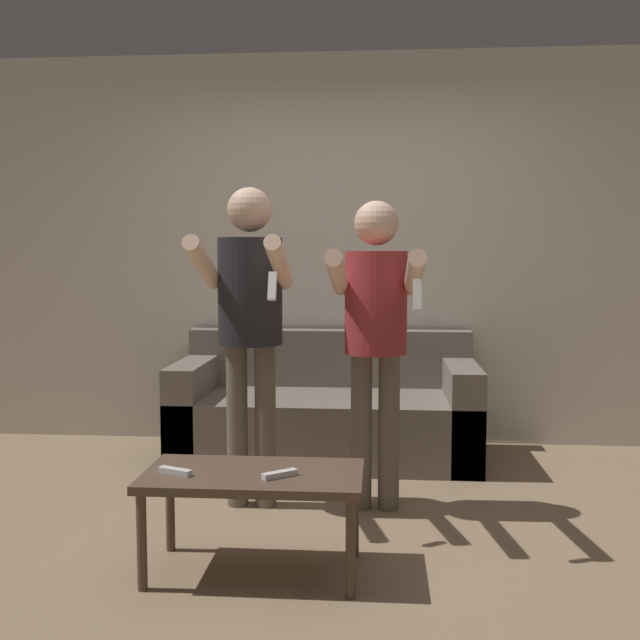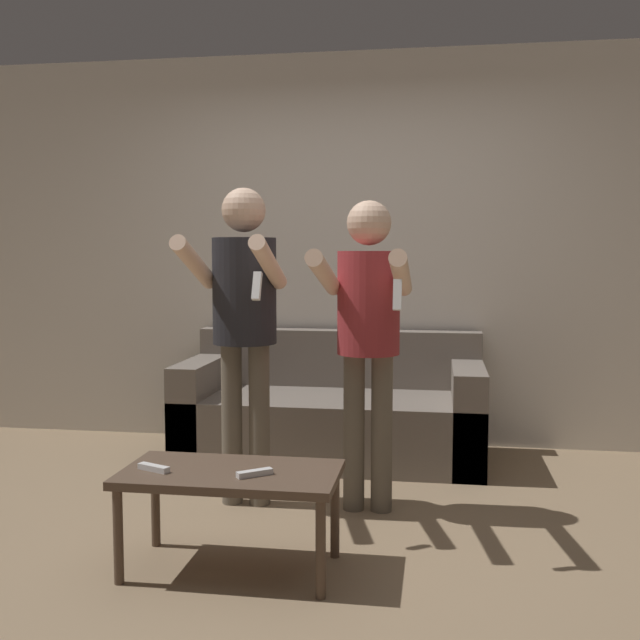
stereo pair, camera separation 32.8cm
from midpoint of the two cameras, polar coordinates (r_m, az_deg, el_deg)
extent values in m
plane|color=#937A5B|center=(3.64, 1.68, -16.25)|extent=(14.00, 14.00, 0.00)
cube|color=silver|center=(5.25, 4.33, 5.33)|extent=(6.40, 0.06, 2.70)
cube|color=slate|center=(4.89, 2.81, -8.14)|extent=(1.93, 0.86, 0.42)
cube|color=slate|center=(5.15, 3.25, -2.91)|extent=(1.93, 0.16, 0.39)
cube|color=slate|center=(5.03, -7.10, -6.56)|extent=(0.20, 0.86, 0.63)
cube|color=slate|center=(4.85, 13.11, -7.09)|extent=(0.20, 0.86, 0.63)
cylinder|color=#6B6051|center=(4.00, -4.39, -7.89)|extent=(0.11, 0.11, 0.86)
cylinder|color=#6B6051|center=(3.97, -2.27, -7.98)|extent=(0.11, 0.11, 0.86)
cylinder|color=#232328|center=(3.89, -3.39, 2.23)|extent=(0.33, 0.33, 0.55)
sphere|color=beige|center=(3.89, -3.42, 8.37)|extent=(0.23, 0.23, 0.23)
cylinder|color=beige|center=(3.69, -7.04, 4.31)|extent=(0.08, 0.51, 0.27)
cylinder|color=beige|center=(3.61, -1.33, 4.33)|extent=(0.08, 0.51, 0.27)
cube|color=white|center=(3.37, -2.07, 2.60)|extent=(0.04, 0.08, 0.13)
cylinder|color=#6B6051|center=(3.91, 5.04, -8.52)|extent=(0.11, 0.11, 0.82)
cylinder|color=#6B6051|center=(3.90, 7.15, -8.56)|extent=(0.11, 0.11, 0.82)
cylinder|color=#9E2D33|center=(3.80, 6.19, 1.31)|extent=(0.32, 0.32, 0.52)
sphere|color=beige|center=(3.80, 6.25, 7.37)|extent=(0.23, 0.23, 0.23)
cylinder|color=beige|center=(3.50, 3.03, 3.52)|extent=(0.08, 0.64, 0.23)
cylinder|color=beige|center=(3.48, 8.90, 3.46)|extent=(0.08, 0.64, 0.23)
cube|color=white|center=(3.18, 8.87, 1.90)|extent=(0.04, 0.06, 0.13)
cube|color=brown|center=(3.17, -3.84, -11.68)|extent=(0.90, 0.48, 0.04)
cylinder|color=brown|center=(3.18, -12.19, -15.85)|extent=(0.04, 0.04, 0.39)
cylinder|color=brown|center=(3.00, 3.33, -17.06)|extent=(0.04, 0.04, 0.39)
cylinder|color=brown|center=(3.53, -9.78, -13.64)|extent=(0.04, 0.04, 0.39)
cylinder|color=brown|center=(3.37, 4.03, -14.51)|extent=(0.04, 0.04, 0.39)
cube|color=white|center=(3.08, -1.91, -11.61)|extent=(0.14, 0.12, 0.02)
cube|color=white|center=(3.19, -9.65, -11.08)|extent=(0.15, 0.09, 0.02)
camera|label=1|loc=(0.16, -87.82, 0.19)|focal=42.00mm
camera|label=2|loc=(0.16, 92.18, -0.19)|focal=42.00mm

